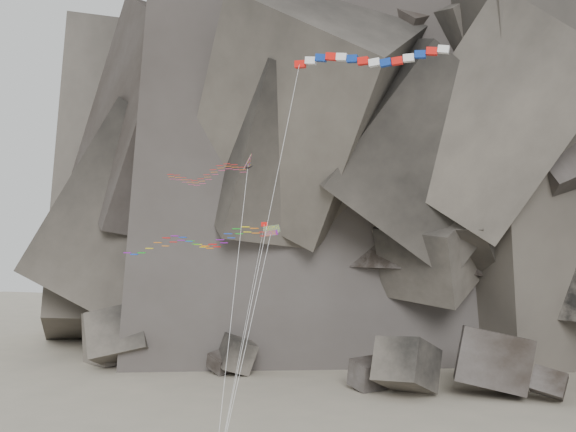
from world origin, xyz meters
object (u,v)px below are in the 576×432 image
(delta_kite, at_px, (203,174))
(pennant_kite, at_px, (255,272))
(banner_kite, at_px, (369,60))
(parafoil_kite, at_px, (191,241))

(delta_kite, xyz_separation_m, pennant_kite, (5.26, -1.86, -7.89))
(banner_kite, xyz_separation_m, parafoil_kite, (-15.27, 0.82, -14.04))
(banner_kite, xyz_separation_m, pennant_kite, (-8.75, -1.49, -16.40))
(delta_kite, distance_m, parafoil_kite, 5.69)
(delta_kite, xyz_separation_m, banner_kite, (14.01, -0.37, 8.51))
(delta_kite, height_order, pennant_kite, delta_kite)
(parafoil_kite, height_order, pennant_kite, pennant_kite)
(banner_kite, distance_m, parafoil_kite, 20.76)
(delta_kite, relative_size, parafoil_kite, 1.33)
(banner_kite, height_order, parafoil_kite, banner_kite)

